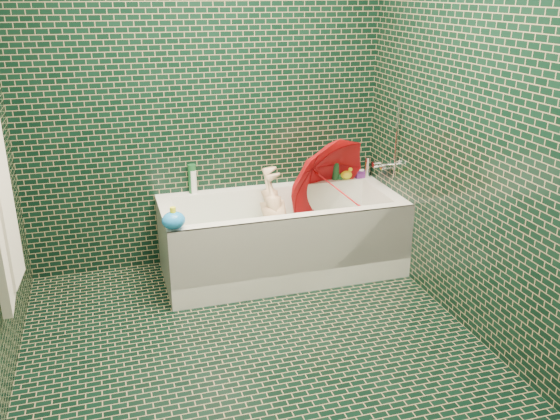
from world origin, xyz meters
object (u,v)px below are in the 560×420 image
object	(u,v)px
rubber_duck	(347,174)
umbrella	(338,189)
bathtub	(282,244)
bath_toy	(174,220)
child	(280,230)

from	to	relation	value
rubber_duck	umbrella	bearing A→B (deg)	-142.82
bathtub	bath_toy	world-z (taller)	bath_toy
bathtub	bath_toy	distance (m)	0.95
umbrella	bathtub	bearing A→B (deg)	169.23
bathtub	child	distance (m)	0.11
bathtub	bath_toy	bearing A→B (deg)	-158.66
rubber_duck	child	bearing A→B (deg)	-174.33
rubber_duck	bath_toy	bearing A→B (deg)	-174.29
umbrella	bath_toy	distance (m)	1.29
bathtub	child	size ratio (longest dim) A/B	1.89
bathtub	rubber_duck	xyz separation A→B (m)	(0.63, 0.33, 0.38)
umbrella	bath_toy	world-z (taller)	umbrella
child	bath_toy	size ratio (longest dim) A/B	5.39
bathtub	umbrella	size ratio (longest dim) A/B	2.43
umbrella	rubber_duck	world-z (taller)	umbrella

